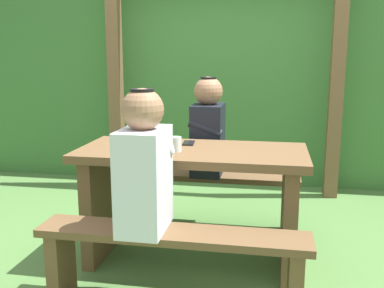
{
  "coord_description": "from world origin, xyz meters",
  "views": [
    {
      "loc": [
        0.48,
        -2.63,
        1.31
      ],
      "look_at": [
        0.0,
        0.0,
        0.77
      ],
      "focal_mm": 41.58,
      "sensor_mm": 36.0,
      "label": 1
    }
  ],
  "objects_px": {
    "person_black_coat": "(208,130)",
    "cell_phone": "(189,143)",
    "person_white_shirt": "(144,166)",
    "bottle_left": "(154,129)",
    "drinking_glass": "(175,144)",
    "bench_near": "(172,253)",
    "bench_far": "(205,189)",
    "picnic_table": "(192,186)"
  },
  "relations": [
    {
      "from": "person_black_coat",
      "to": "cell_phone",
      "type": "relative_size",
      "value": 5.14
    },
    {
      "from": "bench_near",
      "to": "person_black_coat",
      "type": "height_order",
      "value": "person_black_coat"
    },
    {
      "from": "bottle_left",
      "to": "drinking_glass",
      "type": "bearing_deg",
      "value": -43.59
    },
    {
      "from": "person_white_shirt",
      "to": "bottle_left",
      "type": "height_order",
      "value": "person_white_shirt"
    },
    {
      "from": "bench_near",
      "to": "person_black_coat",
      "type": "bearing_deg",
      "value": 89.09
    },
    {
      "from": "person_white_shirt",
      "to": "cell_phone",
      "type": "xyz_separation_m",
      "value": [
        0.09,
        0.71,
        -0.02
      ]
    },
    {
      "from": "bench_near",
      "to": "person_black_coat",
      "type": "distance_m",
      "value": 1.21
    },
    {
      "from": "picnic_table",
      "to": "bench_far",
      "type": "relative_size",
      "value": 1.0
    },
    {
      "from": "person_white_shirt",
      "to": "bottle_left",
      "type": "xyz_separation_m",
      "value": [
        -0.12,
        0.64,
        0.08
      ]
    },
    {
      "from": "bottle_left",
      "to": "cell_phone",
      "type": "distance_m",
      "value": 0.24
    },
    {
      "from": "drinking_glass",
      "to": "bench_near",
      "type": "bearing_deg",
      "value": -79.8
    },
    {
      "from": "person_black_coat",
      "to": "cell_phone",
      "type": "xyz_separation_m",
      "value": [
        -0.07,
        -0.41,
        -0.02
      ]
    },
    {
      "from": "person_black_coat",
      "to": "bench_near",
      "type": "bearing_deg",
      "value": -90.91
    },
    {
      "from": "person_black_coat",
      "to": "cell_phone",
      "type": "height_order",
      "value": "person_black_coat"
    },
    {
      "from": "bench_far",
      "to": "cell_phone",
      "type": "bearing_deg",
      "value": -96.92
    },
    {
      "from": "bench_near",
      "to": "bottle_left",
      "type": "relative_size",
      "value": 5.62
    },
    {
      "from": "bottle_left",
      "to": "cell_phone",
      "type": "bearing_deg",
      "value": 19.68
    },
    {
      "from": "bottle_left",
      "to": "cell_phone",
      "type": "relative_size",
      "value": 1.78
    },
    {
      "from": "bench_near",
      "to": "drinking_glass",
      "type": "distance_m",
      "value": 0.67
    },
    {
      "from": "person_black_coat",
      "to": "bottle_left",
      "type": "height_order",
      "value": "person_black_coat"
    },
    {
      "from": "bottle_left",
      "to": "cell_phone",
      "type": "height_order",
      "value": "bottle_left"
    },
    {
      "from": "person_black_coat",
      "to": "bottle_left",
      "type": "xyz_separation_m",
      "value": [
        -0.28,
        -0.48,
        0.08
      ]
    },
    {
      "from": "bench_near",
      "to": "bottle_left",
      "type": "distance_m",
      "value": 0.87
    },
    {
      "from": "person_white_shirt",
      "to": "drinking_glass",
      "type": "height_order",
      "value": "person_white_shirt"
    },
    {
      "from": "bench_near",
      "to": "person_white_shirt",
      "type": "relative_size",
      "value": 1.95
    },
    {
      "from": "bench_near",
      "to": "drinking_glass",
      "type": "xyz_separation_m",
      "value": [
        -0.09,
        0.47,
        0.47
      ]
    },
    {
      "from": "person_white_shirt",
      "to": "person_black_coat",
      "type": "relative_size",
      "value": 1.0
    },
    {
      "from": "person_black_coat",
      "to": "cell_phone",
      "type": "bearing_deg",
      "value": -99.44
    },
    {
      "from": "bottle_left",
      "to": "person_black_coat",
      "type": "bearing_deg",
      "value": 60.09
    },
    {
      "from": "picnic_table",
      "to": "cell_phone",
      "type": "height_order",
      "value": "cell_phone"
    },
    {
      "from": "person_white_shirt",
      "to": "bench_far",
      "type": "bearing_deg",
      "value": 82.79
    },
    {
      "from": "drinking_glass",
      "to": "picnic_table",
      "type": "bearing_deg",
      "value": 46.19
    },
    {
      "from": "picnic_table",
      "to": "bottle_left",
      "type": "relative_size",
      "value": 5.62
    },
    {
      "from": "bench_far",
      "to": "bottle_left",
      "type": "height_order",
      "value": "bottle_left"
    },
    {
      "from": "bench_near",
      "to": "picnic_table",
      "type": "bearing_deg",
      "value": 90.0
    },
    {
      "from": "picnic_table",
      "to": "bench_far",
      "type": "distance_m",
      "value": 0.59
    },
    {
      "from": "bench_near",
      "to": "cell_phone",
      "type": "relative_size",
      "value": 10.0
    },
    {
      "from": "drinking_glass",
      "to": "bottle_left",
      "type": "bearing_deg",
      "value": 136.41
    },
    {
      "from": "picnic_table",
      "to": "drinking_glass",
      "type": "height_order",
      "value": "drinking_glass"
    },
    {
      "from": "drinking_glass",
      "to": "bottle_left",
      "type": "distance_m",
      "value": 0.25
    },
    {
      "from": "person_white_shirt",
      "to": "bottle_left",
      "type": "distance_m",
      "value": 0.65
    },
    {
      "from": "person_black_coat",
      "to": "bottle_left",
      "type": "bearing_deg",
      "value": -119.91
    }
  ]
}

